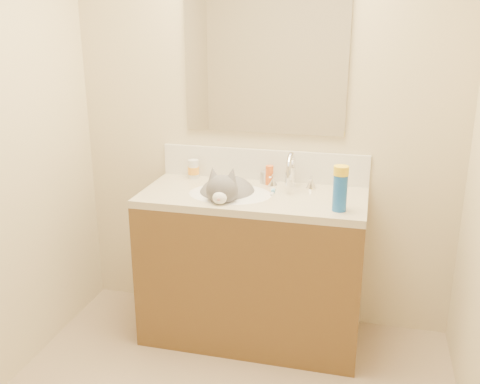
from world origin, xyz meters
The scene contains 16 objects.
room_shell centered at (0.00, 0.00, 1.49)m, with size 2.24×2.54×2.52m.
vanity_cabinet centered at (0.00, 0.97, 0.41)m, with size 1.20×0.55×0.82m, color brown.
counter_slab centered at (0.00, 0.97, 0.84)m, with size 1.20×0.55×0.04m, color #C3B599.
basin centered at (-0.12, 0.94, 0.79)m, with size 0.45×0.36×0.14m, color white.
faucet centered at (0.18, 1.11, 0.95)m, with size 0.28×0.20×0.21m.
cat centered at (-0.14, 0.96, 0.84)m, with size 0.39×0.46×0.34m.
backsplash centered at (0.00, 1.24, 0.95)m, with size 1.20×0.02×0.18m, color silver.
mirror centered at (0.00, 1.24, 1.54)m, with size 0.90×0.02×0.80m, color white.
pill_bottle centered at (-0.40, 1.18, 0.92)m, with size 0.06×0.06×0.11m, color silver.
pill_label centered at (-0.40, 1.18, 0.91)m, with size 0.07×0.07×0.04m, color #F7A129.
silver_jar centered at (0.02, 1.18, 0.89)m, with size 0.06×0.06×0.07m, color #B7B7BC.
amber_bottle centered at (0.05, 1.16, 0.92)m, with size 0.04×0.04×0.11m, color #E15B1A.
toothbrush centered at (0.10, 1.02, 0.86)m, with size 0.01×0.12×0.01m, color silver.
toothbrush_head centered at (0.10, 1.02, 0.87)m, with size 0.02×0.03×0.02m, color #69B2E0.
spray_can centered at (0.46, 0.82, 0.95)m, with size 0.07×0.07×0.19m, color blue.
spray_cap centered at (0.46, 0.82, 1.06)m, with size 0.07×0.07×0.04m, color yellow.
Camera 1 is at (0.59, -1.68, 1.75)m, focal length 40.00 mm.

